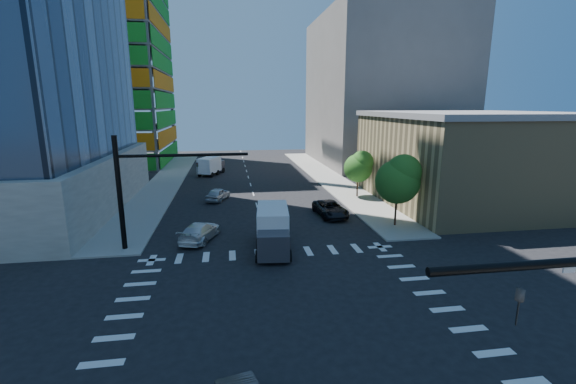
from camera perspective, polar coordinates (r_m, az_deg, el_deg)
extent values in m
plane|color=black|center=(22.57, 0.09, -17.49)|extent=(160.00, 160.00, 0.00)
cube|color=silver|center=(22.56, 0.09, -17.48)|extent=(20.00, 20.00, 0.01)
cube|color=gray|center=(62.29, 5.77, 2.26)|extent=(5.00, 60.00, 0.15)
cube|color=gray|center=(61.06, -17.59, 1.51)|extent=(5.00, 60.00, 0.15)
cube|color=#198A21|center=(83.16, -18.19, 21.26)|extent=(0.12, 24.00, 49.00)
cube|color=#CA6F0B|center=(74.06, -30.21, 21.36)|extent=(24.00, 0.12, 49.00)
cube|color=#9C885A|center=(50.28, 25.23, 4.28)|extent=(20.00, 22.00, 10.00)
cube|color=slate|center=(49.88, 25.81, 10.30)|extent=(20.50, 22.50, 0.60)
cube|color=#66605C|center=(80.14, 13.62, 14.31)|extent=(24.00, 30.00, 28.00)
imported|color=black|center=(11.56, 30.88, -14.37)|extent=(0.16, 0.20, 1.00)
cylinder|color=black|center=(32.61, -23.68, -0.22)|extent=(0.40, 0.40, 9.00)
cylinder|color=black|center=(31.19, -15.22, 5.29)|extent=(10.00, 0.24, 0.24)
imported|color=black|center=(31.25, -13.28, 3.37)|extent=(0.16, 0.20, 1.00)
cylinder|color=#382316|center=(38.06, 15.63, -3.08)|extent=(0.20, 0.20, 2.27)
sphere|color=#1D5015|center=(37.36, 15.91, 1.48)|extent=(4.16, 4.16, 4.16)
sphere|color=#3A7D29|center=(37.09, 16.76, 2.88)|extent=(3.25, 3.25, 3.25)
cylinder|color=#382316|center=(49.03, 10.22, 0.49)|extent=(0.20, 0.20, 1.92)
sphere|color=#1D5015|center=(48.55, 10.34, 3.50)|extent=(3.52, 3.52, 3.52)
sphere|color=#3A7D29|center=(48.28, 10.95, 4.42)|extent=(2.75, 2.75, 2.75)
imported|color=black|center=(40.46, 6.30, -2.48)|extent=(3.04, 5.82, 1.56)
imported|color=silver|center=(34.02, -12.90, -5.71)|extent=(3.83, 5.78, 1.56)
imported|color=silver|center=(47.59, -10.34, -0.31)|extent=(3.29, 4.89, 1.55)
cube|color=silver|center=(30.53, -2.27, -5.23)|extent=(2.95, 5.33, 2.66)
cube|color=#39383F|center=(30.75, -2.25, -6.40)|extent=(2.52, 2.07, 1.94)
cube|color=white|center=(65.39, -11.23, 4.08)|extent=(3.84, 5.15, 2.42)
cube|color=#39383F|center=(65.48, -11.20, 3.56)|extent=(2.62, 2.36, 1.77)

